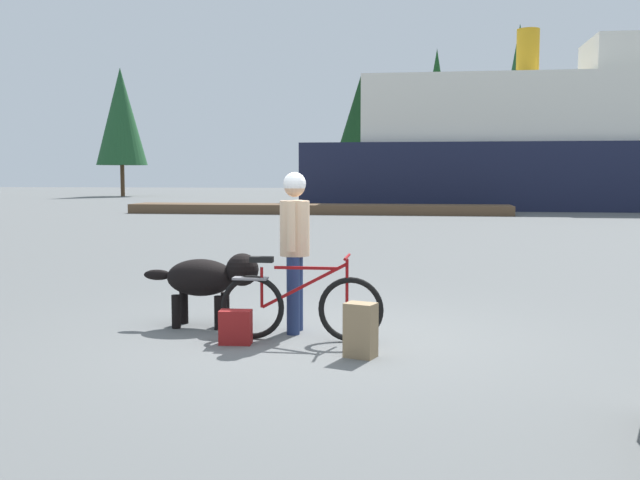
% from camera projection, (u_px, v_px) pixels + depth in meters
% --- Properties ---
extents(ground_plane, '(160.00, 160.00, 0.00)m').
position_uv_depth(ground_plane, '(317.00, 338.00, 7.70)').
color(ground_plane, '#595B5B').
extents(bicycle, '(1.70, 0.44, 0.89)m').
position_uv_depth(bicycle, '(300.00, 305.00, 7.58)').
color(bicycle, black).
rests_on(bicycle, ground_plane).
extents(person_cyclist, '(0.32, 0.53, 1.73)m').
position_uv_depth(person_cyclist, '(295.00, 236.00, 7.91)').
color(person_cyclist, navy).
rests_on(person_cyclist, ground_plane).
extents(dog, '(1.33, 0.49, 0.84)m').
position_uv_depth(dog, '(209.00, 278.00, 8.25)').
color(dog, black).
rests_on(dog, ground_plane).
extents(backpack, '(0.33, 0.28, 0.51)m').
position_uv_depth(backpack, '(361.00, 330.00, 6.89)').
color(backpack, '#8C7251').
rests_on(backpack, ground_plane).
extents(handbag_pannier, '(0.33, 0.20, 0.35)m').
position_uv_depth(handbag_pannier, '(236.00, 327.00, 7.43)').
color(handbag_pannier, maroon).
rests_on(handbag_pannier, ground_plane).
extents(dock_pier, '(16.30, 2.06, 0.40)m').
position_uv_depth(dock_pier, '(318.00, 209.00, 31.64)').
color(dock_pier, brown).
rests_on(dock_pier, ground_plane).
extents(ferry_boat, '(28.32, 7.69, 8.76)m').
position_uv_depth(ferry_boat, '(599.00, 146.00, 36.01)').
color(ferry_boat, '#191E38').
rests_on(ferry_boat, ground_plane).
extents(pine_tree_far_left, '(3.77, 3.77, 9.60)m').
position_uv_depth(pine_tree_far_left, '(121.00, 117.00, 55.12)').
color(pine_tree_far_left, '#4C331E').
rests_on(pine_tree_far_left, ground_plane).
extents(pine_tree_center, '(4.34, 4.34, 9.14)m').
position_uv_depth(pine_tree_center, '(361.00, 121.00, 54.94)').
color(pine_tree_center, '#4C331E').
rests_on(pine_tree_center, ground_plane).
extents(pine_tree_far_right, '(3.21, 3.21, 12.57)m').
position_uv_depth(pine_tree_far_right, '(519.00, 93.00, 53.73)').
color(pine_tree_far_right, '#4C331E').
rests_on(pine_tree_far_right, ground_plane).
extents(pine_tree_mid_back, '(2.87, 2.87, 11.62)m').
position_uv_depth(pine_tree_mid_back, '(436.00, 105.00, 58.80)').
color(pine_tree_mid_back, '#4C331E').
rests_on(pine_tree_mid_back, ground_plane).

